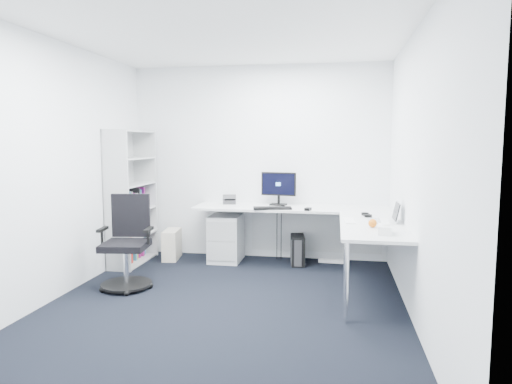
% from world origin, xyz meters
% --- Properties ---
extents(ground, '(4.20, 4.20, 0.00)m').
position_xyz_m(ground, '(0.00, 0.00, 0.00)').
color(ground, black).
extents(ceiling, '(4.20, 4.20, 0.00)m').
position_xyz_m(ceiling, '(0.00, 0.00, 2.70)').
color(ceiling, white).
extents(wall_back, '(3.60, 0.02, 2.70)m').
position_xyz_m(wall_back, '(0.00, 2.10, 1.35)').
color(wall_back, white).
rests_on(wall_back, ground).
extents(wall_front, '(3.60, 0.02, 2.70)m').
position_xyz_m(wall_front, '(0.00, -2.10, 1.35)').
color(wall_front, white).
rests_on(wall_front, ground).
extents(wall_left, '(0.02, 4.20, 2.70)m').
position_xyz_m(wall_left, '(-1.80, 0.00, 1.35)').
color(wall_left, white).
rests_on(wall_left, ground).
extents(wall_right, '(0.02, 4.20, 2.70)m').
position_xyz_m(wall_right, '(1.80, 0.00, 1.35)').
color(wall_right, white).
rests_on(wall_right, ground).
extents(l_desk, '(2.68, 1.50, 0.78)m').
position_xyz_m(l_desk, '(0.55, 1.40, 0.39)').
color(l_desk, silver).
rests_on(l_desk, ground).
extents(drawer_pedestal, '(0.42, 0.52, 0.64)m').
position_xyz_m(drawer_pedestal, '(-0.40, 1.77, 0.32)').
color(drawer_pedestal, silver).
rests_on(drawer_pedestal, ground).
extents(bookshelf, '(0.35, 0.90, 1.80)m').
position_xyz_m(bookshelf, '(-1.62, 1.45, 0.90)').
color(bookshelf, '#B2B4B5').
rests_on(bookshelf, ground).
extents(task_chair, '(0.66, 0.66, 1.05)m').
position_xyz_m(task_chair, '(-1.22, 0.41, 0.52)').
color(task_chair, black).
rests_on(task_chair, ground).
extents(black_pc_tower, '(0.23, 0.42, 0.39)m').
position_xyz_m(black_pc_tower, '(0.59, 1.77, 0.19)').
color(black_pc_tower, black).
rests_on(black_pc_tower, ground).
extents(beige_pc_tower, '(0.25, 0.45, 0.41)m').
position_xyz_m(beige_pc_tower, '(-1.18, 1.74, 0.21)').
color(beige_pc_tower, beige).
rests_on(beige_pc_tower, ground).
extents(power_strip, '(0.39, 0.08, 0.04)m').
position_xyz_m(power_strip, '(1.06, 1.91, 0.02)').
color(power_strip, white).
rests_on(power_strip, ground).
extents(monitor, '(0.50, 0.22, 0.46)m').
position_xyz_m(monitor, '(0.32, 1.87, 1.01)').
color(monitor, black).
rests_on(monitor, l_desk).
extents(black_keyboard, '(0.51, 0.27, 0.02)m').
position_xyz_m(black_keyboard, '(0.28, 1.50, 0.79)').
color(black_keyboard, black).
rests_on(black_keyboard, l_desk).
extents(mouse, '(0.09, 0.12, 0.03)m').
position_xyz_m(mouse, '(0.74, 1.46, 0.80)').
color(mouse, black).
rests_on(mouse, l_desk).
extents(desk_phone, '(0.22, 0.22, 0.13)m').
position_xyz_m(desk_phone, '(-0.38, 1.90, 0.85)').
color(desk_phone, '#2E2E31').
rests_on(desk_phone, l_desk).
extents(laptop, '(0.33, 0.32, 0.23)m').
position_xyz_m(laptop, '(1.54, 0.77, 0.90)').
color(laptop, silver).
rests_on(laptop, l_desk).
extents(white_keyboard, '(0.13, 0.38, 0.01)m').
position_xyz_m(white_keyboard, '(1.23, 0.76, 0.79)').
color(white_keyboard, white).
rests_on(white_keyboard, l_desk).
extents(headphones, '(0.17, 0.23, 0.05)m').
position_xyz_m(headphones, '(1.44, 1.13, 0.81)').
color(headphones, black).
rests_on(headphones, l_desk).
extents(orange_fruit, '(0.09, 0.09, 0.09)m').
position_xyz_m(orange_fruit, '(1.46, 0.43, 0.83)').
color(orange_fruit, orange).
rests_on(orange_fruit, l_desk).
extents(tissue_box, '(0.14, 0.24, 0.08)m').
position_xyz_m(tissue_box, '(1.55, 0.12, 0.82)').
color(tissue_box, white).
rests_on(tissue_box, l_desk).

